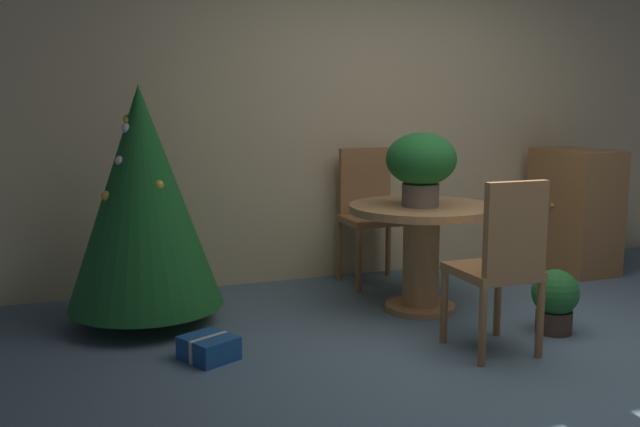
{
  "coord_description": "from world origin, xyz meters",
  "views": [
    {
      "loc": [
        -2.44,
        -3.1,
        1.43
      ],
      "look_at": [
        -1.06,
        0.6,
        0.79
      ],
      "focal_mm": 40.07,
      "sensor_mm": 36.0,
      "label": 1
    }
  ],
  "objects_px": {
    "flower_vase": "(421,163)",
    "wooden_chair_far": "(370,207)",
    "wooden_cabinet": "(574,210)",
    "potted_plant": "(555,299)",
    "wooden_chair_near": "(502,260)",
    "holiday_tree": "(142,197)",
    "gift_box_blue": "(209,348)",
    "round_dining_table": "(421,238)"
  },
  "relations": [
    {
      "from": "flower_vase",
      "to": "wooden_chair_far",
      "type": "distance_m",
      "value": 0.98
    },
    {
      "from": "gift_box_blue",
      "to": "round_dining_table",
      "type": "bearing_deg",
      "value": 15.25
    },
    {
      "from": "gift_box_blue",
      "to": "wooden_cabinet",
      "type": "xyz_separation_m",
      "value": [
        3.29,
        1.0,
        0.44
      ]
    },
    {
      "from": "wooden_cabinet",
      "to": "potted_plant",
      "type": "xyz_separation_m",
      "value": [
        -1.2,
        -1.3,
        -0.29
      ]
    },
    {
      "from": "round_dining_table",
      "to": "potted_plant",
      "type": "relative_size",
      "value": 2.46
    },
    {
      "from": "wooden_chair_far",
      "to": "round_dining_table",
      "type": "bearing_deg",
      "value": -90.0
    },
    {
      "from": "gift_box_blue",
      "to": "potted_plant",
      "type": "relative_size",
      "value": 0.89
    },
    {
      "from": "flower_vase",
      "to": "wooden_chair_far",
      "type": "bearing_deg",
      "value": 87.33
    },
    {
      "from": "flower_vase",
      "to": "wooden_chair_near",
      "type": "height_order",
      "value": "flower_vase"
    },
    {
      "from": "flower_vase",
      "to": "wooden_cabinet",
      "type": "relative_size",
      "value": 0.48
    },
    {
      "from": "holiday_tree",
      "to": "gift_box_blue",
      "type": "distance_m",
      "value": 1.1
    },
    {
      "from": "wooden_chair_near",
      "to": "potted_plant",
      "type": "bearing_deg",
      "value": 20.8
    },
    {
      "from": "wooden_chair_near",
      "to": "holiday_tree",
      "type": "relative_size",
      "value": 0.66
    },
    {
      "from": "round_dining_table",
      "to": "flower_vase",
      "type": "bearing_deg",
      "value": -130.52
    },
    {
      "from": "holiday_tree",
      "to": "potted_plant",
      "type": "distance_m",
      "value": 2.62
    },
    {
      "from": "wooden_chair_far",
      "to": "wooden_cabinet",
      "type": "relative_size",
      "value": 1.03
    },
    {
      "from": "flower_vase",
      "to": "potted_plant",
      "type": "xyz_separation_m",
      "value": [
        0.58,
        -0.67,
        -0.8
      ]
    },
    {
      "from": "flower_vase",
      "to": "wooden_chair_far",
      "type": "height_order",
      "value": "flower_vase"
    },
    {
      "from": "wooden_chair_far",
      "to": "wooden_cabinet",
      "type": "xyz_separation_m",
      "value": [
        1.75,
        -0.25,
        -0.08
      ]
    },
    {
      "from": "wooden_chair_near",
      "to": "gift_box_blue",
      "type": "xyz_separation_m",
      "value": [
        -1.54,
        0.5,
        -0.48
      ]
    },
    {
      "from": "flower_vase",
      "to": "wooden_cabinet",
      "type": "xyz_separation_m",
      "value": [
        1.79,
        0.63,
        -0.5
      ]
    },
    {
      "from": "wooden_chair_far",
      "to": "wooden_cabinet",
      "type": "distance_m",
      "value": 1.77
    },
    {
      "from": "wooden_cabinet",
      "to": "potted_plant",
      "type": "height_order",
      "value": "wooden_cabinet"
    },
    {
      "from": "flower_vase",
      "to": "holiday_tree",
      "type": "bearing_deg",
      "value": 167.46
    },
    {
      "from": "gift_box_blue",
      "to": "wooden_cabinet",
      "type": "bearing_deg",
      "value": 16.96
    },
    {
      "from": "wooden_chair_near",
      "to": "potted_plant",
      "type": "xyz_separation_m",
      "value": [
        0.54,
        0.21,
        -0.33
      ]
    },
    {
      "from": "potted_plant",
      "to": "round_dining_table",
      "type": "bearing_deg",
      "value": 127.31
    },
    {
      "from": "flower_vase",
      "to": "wooden_cabinet",
      "type": "height_order",
      "value": "flower_vase"
    },
    {
      "from": "round_dining_table",
      "to": "holiday_tree",
      "type": "bearing_deg",
      "value": 169.22
    },
    {
      "from": "potted_plant",
      "to": "flower_vase",
      "type": "bearing_deg",
      "value": 131.31
    },
    {
      "from": "round_dining_table",
      "to": "wooden_chair_near",
      "type": "xyz_separation_m",
      "value": [
        0.0,
        -0.92,
        0.05
      ]
    },
    {
      "from": "wooden_chair_near",
      "to": "holiday_tree",
      "type": "bearing_deg",
      "value": 144.75
    },
    {
      "from": "wooden_chair_near",
      "to": "holiday_tree",
      "type": "distance_m",
      "value": 2.2
    },
    {
      "from": "wooden_chair_near",
      "to": "wooden_cabinet",
      "type": "distance_m",
      "value": 2.31
    },
    {
      "from": "wooden_cabinet",
      "to": "potted_plant",
      "type": "relative_size",
      "value": 2.55
    },
    {
      "from": "wooden_chair_far",
      "to": "wooden_chair_near",
      "type": "bearing_deg",
      "value": -90.0
    },
    {
      "from": "wooden_chair_near",
      "to": "wooden_cabinet",
      "type": "relative_size",
      "value": 0.98
    },
    {
      "from": "wooden_chair_near",
      "to": "potted_plant",
      "type": "distance_m",
      "value": 0.67
    },
    {
      "from": "flower_vase",
      "to": "holiday_tree",
      "type": "height_order",
      "value": "holiday_tree"
    },
    {
      "from": "flower_vase",
      "to": "holiday_tree",
      "type": "relative_size",
      "value": 0.32
    },
    {
      "from": "wooden_cabinet",
      "to": "potted_plant",
      "type": "distance_m",
      "value": 1.79
    },
    {
      "from": "wooden_chair_near",
      "to": "flower_vase",
      "type": "bearing_deg",
      "value": 92.69
    }
  ]
}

